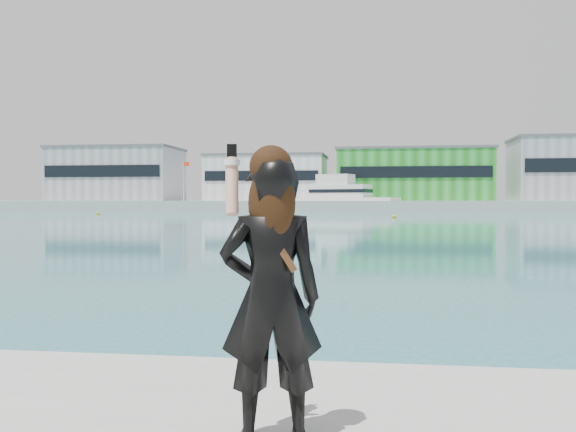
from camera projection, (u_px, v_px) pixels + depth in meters
name	position (u px, v px, depth m)	size (l,w,h in m)	color
far_quay	(373.00, 205.00, 133.23)	(320.00, 40.00, 2.00)	#9E9E99
warehouse_grey_left	(117.00, 174.00, 138.74)	(26.52, 16.36, 11.50)	gray
warehouse_white	(267.00, 178.00, 134.15)	(24.48, 15.35, 9.50)	silver
warehouse_green	(413.00, 175.00, 129.95)	(30.60, 16.36, 10.50)	#218521
flagpole_left	(184.00, 178.00, 129.47)	(1.28, 0.16, 8.00)	silver
flagpole_right	(491.00, 177.00, 121.10)	(1.28, 0.16, 8.00)	silver
motor_yacht	(343.00, 198.00, 120.71)	(20.35, 12.23, 9.19)	silver
buoy_near	(394.00, 218.00, 77.43)	(0.50, 0.50, 0.50)	#E8B20C
buoy_far	(98.00, 214.00, 96.10)	(0.50, 0.50, 0.50)	#E8B20C
woman	(271.00, 289.00, 3.66)	(0.66, 0.51, 1.71)	black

